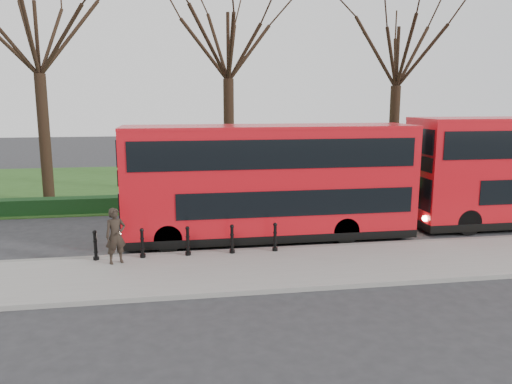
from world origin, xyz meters
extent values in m
plane|color=#28282B|center=(0.00, 0.00, 0.00)|extent=(120.00, 120.00, 0.00)
cube|color=gray|center=(0.00, -3.00, 0.07)|extent=(60.00, 4.00, 0.15)
cube|color=slate|center=(0.00, -1.00, 0.07)|extent=(60.00, 0.25, 0.16)
cube|color=#264A18|center=(0.00, 15.00, 0.03)|extent=(60.00, 18.00, 0.06)
cube|color=black|center=(0.00, 6.80, 0.40)|extent=(60.00, 0.90, 0.80)
cube|color=yellow|center=(0.00, -0.70, 0.01)|extent=(60.00, 0.10, 0.01)
cube|color=yellow|center=(0.00, -0.50, 0.01)|extent=(60.00, 0.10, 0.01)
cylinder|color=black|center=(-8.00, 10.00, 3.45)|extent=(0.60, 0.60, 6.91)
cylinder|color=black|center=(2.00, 10.00, 3.35)|extent=(0.60, 0.60, 6.71)
cylinder|color=black|center=(12.00, 10.00, 3.18)|extent=(0.60, 0.60, 6.36)
cylinder|color=black|center=(-3.90, -1.35, 0.65)|extent=(0.15, 0.15, 1.00)
cylinder|color=black|center=(-2.33, -1.35, 0.65)|extent=(0.15, 0.15, 1.00)
cylinder|color=black|center=(-0.76, -1.35, 0.65)|extent=(0.15, 0.15, 1.00)
cylinder|color=black|center=(0.81, -1.35, 0.65)|extent=(0.15, 0.15, 1.00)
cylinder|color=black|center=(2.38, -1.35, 0.65)|extent=(0.15, 0.15, 1.00)
cube|color=red|center=(2.60, 0.77, 2.47)|extent=(11.44, 2.60, 4.21)
cube|color=black|center=(2.60, 0.77, 0.31)|extent=(11.46, 2.62, 0.31)
cube|color=black|center=(3.43, -0.54, 1.72)|extent=(9.15, 0.04, 0.99)
cube|color=black|center=(2.60, -0.54, 3.59)|extent=(10.81, 0.04, 1.09)
cube|color=black|center=(-3.14, 0.77, 2.81)|extent=(0.06, 2.29, 0.57)
cylinder|color=black|center=(-1.46, -0.37, 0.52)|extent=(1.04, 0.31, 1.04)
cylinder|color=black|center=(-1.46, 1.91, 0.52)|extent=(1.04, 0.31, 1.04)
cylinder|color=black|center=(5.41, -0.37, 0.52)|extent=(1.04, 0.31, 1.04)
cylinder|color=black|center=(5.41, 1.91, 0.52)|extent=(1.04, 0.31, 1.04)
cube|color=black|center=(9.10, 1.19, 2.94)|extent=(0.06, 2.40, 0.60)
cylinder|color=black|center=(10.86, -0.01, 0.54)|extent=(1.09, 0.33, 1.09)
cylinder|color=black|center=(10.86, 2.39, 0.54)|extent=(1.09, 0.33, 1.09)
imported|color=black|center=(-3.15, -1.82, 1.10)|extent=(0.81, 0.68, 1.89)
camera|label=1|loc=(-1.16, -18.46, 5.60)|focal=35.00mm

